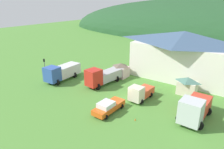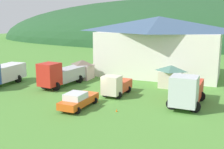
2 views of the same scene
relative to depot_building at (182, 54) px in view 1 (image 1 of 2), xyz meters
The scene contains 13 objects.
ground_plane 15.37m from the depot_building, 103.54° to the right, with size 200.00×200.00×0.00m, color #518C38.
forested_hill_backdrop 60.16m from the depot_building, 93.28° to the left, with size 155.91×60.00×31.35m, color #234C28.
depot_building is the anchor object (origin of this frame).
play_shed_cream 8.22m from the depot_building, 63.52° to the right, with size 3.10×2.38×2.92m.
play_shed_pink 12.07m from the depot_building, 146.15° to the right, with size 2.92×2.62×2.81m.
box_truck_blue 23.09m from the depot_building, 140.68° to the right, with size 3.53×7.46×3.17m.
crane_truck_red 15.67m from the depot_building, 131.05° to the right, with size 3.54×8.26×3.37m.
light_truck_cream 13.56m from the depot_building, 97.79° to the right, with size 2.55×4.94×2.51m.
tow_truck_silver 15.65m from the depot_building, 65.46° to the right, with size 3.41×6.73×3.46m.
service_pickup_orange 19.42m from the depot_building, 100.69° to the right, with size 2.40×5.24×1.66m.
traffic_light_west 26.49m from the depot_building, 144.10° to the right, with size 0.20×0.32×3.80m.
traffic_cone_near_pickup 18.94m from the depot_building, 88.48° to the right, with size 0.36×0.36×0.59m, color orange.
traffic_cone_mid_row 17.13m from the depot_building, 98.96° to the right, with size 0.36×0.36×0.64m, color orange.
Camera 1 is at (14.44, -23.67, 14.40)m, focal length 32.37 mm.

